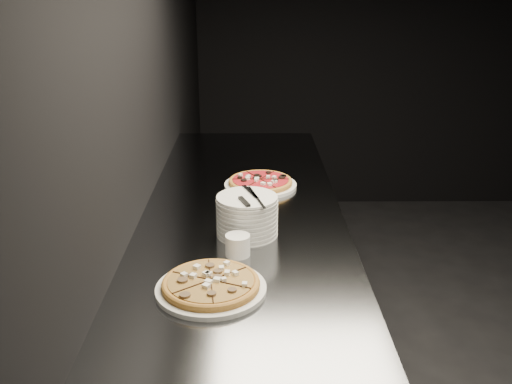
{
  "coord_description": "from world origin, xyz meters",
  "views": [
    {
      "loc": [
        -2.1,
        -1.9,
        1.73
      ],
      "look_at": [
        -2.08,
        0.05,
        1.0
      ],
      "focal_mm": 40.0,
      "sensor_mm": 36.0,
      "label": 1
    }
  ],
  "objects_px": {
    "counter": "(243,326)",
    "plate_stack": "(247,216)",
    "pizza_mushroom": "(211,285)",
    "cutlery": "(249,197)",
    "ramekin": "(238,245)",
    "pizza_tomato": "(260,183)"
  },
  "relations": [
    {
      "from": "counter",
      "to": "cutlery",
      "type": "distance_m",
      "value": 0.62
    },
    {
      "from": "pizza_tomato",
      "to": "plate_stack",
      "type": "bearing_deg",
      "value": -96.4
    },
    {
      "from": "counter",
      "to": "pizza_tomato",
      "type": "bearing_deg",
      "value": 77.97
    },
    {
      "from": "plate_stack",
      "to": "cutlery",
      "type": "height_order",
      "value": "cutlery"
    },
    {
      "from": "counter",
      "to": "plate_stack",
      "type": "height_order",
      "value": "plate_stack"
    },
    {
      "from": "counter",
      "to": "plate_stack",
      "type": "xyz_separation_m",
      "value": [
        0.02,
        -0.14,
        0.53
      ]
    },
    {
      "from": "counter",
      "to": "plate_stack",
      "type": "bearing_deg",
      "value": -82.44
    },
    {
      "from": "counter",
      "to": "pizza_tomato",
      "type": "distance_m",
      "value": 0.59
    },
    {
      "from": "counter",
      "to": "cutlery",
      "type": "bearing_deg",
      "value": -80.2
    },
    {
      "from": "pizza_mushroom",
      "to": "cutlery",
      "type": "bearing_deg",
      "value": 73.59
    },
    {
      "from": "pizza_mushroom",
      "to": "pizza_tomato",
      "type": "distance_m",
      "value": 0.86
    },
    {
      "from": "plate_stack",
      "to": "ramekin",
      "type": "bearing_deg",
      "value": -100.38
    },
    {
      "from": "counter",
      "to": "pizza_mushroom",
      "type": "height_order",
      "value": "pizza_mushroom"
    },
    {
      "from": "cutlery",
      "to": "ramekin",
      "type": "distance_m",
      "value": 0.18
    },
    {
      "from": "plate_stack",
      "to": "ramekin",
      "type": "height_order",
      "value": "plate_stack"
    },
    {
      "from": "plate_stack",
      "to": "cutlery",
      "type": "bearing_deg",
      "value": -62.38
    },
    {
      "from": "cutlery",
      "to": "ramekin",
      "type": "relative_size",
      "value": 2.8
    },
    {
      "from": "pizza_tomato",
      "to": "cutlery",
      "type": "height_order",
      "value": "cutlery"
    },
    {
      "from": "pizza_mushroom",
      "to": "plate_stack",
      "type": "relative_size",
      "value": 1.76
    },
    {
      "from": "cutlery",
      "to": "ramekin",
      "type": "height_order",
      "value": "cutlery"
    },
    {
      "from": "pizza_mushroom",
      "to": "plate_stack",
      "type": "xyz_separation_m",
      "value": [
        0.1,
        0.38,
        0.05
      ]
    },
    {
      "from": "counter",
      "to": "pizza_tomato",
      "type": "height_order",
      "value": "pizza_tomato"
    }
  ]
}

